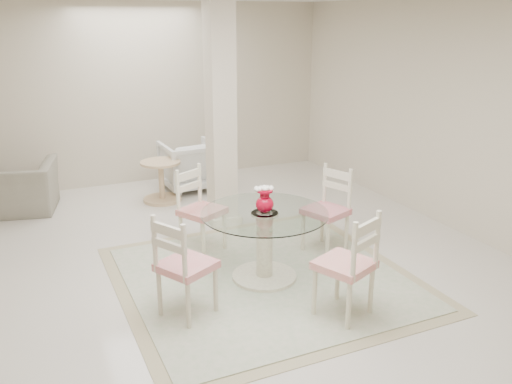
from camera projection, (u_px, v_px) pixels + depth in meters
name	position (u px, v px, depth m)	size (l,w,h in m)	color
ground	(223.00, 271.00, 5.55)	(7.00, 7.00, 0.00)	beige
room_shell	(219.00, 89.00, 4.97)	(6.02, 7.02, 2.71)	beige
column	(221.00, 116.00, 6.44)	(0.30, 0.30, 2.70)	beige
area_rug	(264.00, 278.00, 5.39)	(2.81, 2.81, 0.02)	tan
dining_table	(264.00, 246.00, 5.28)	(1.22, 1.22, 0.70)	#FBF6CF
red_vase	(265.00, 200.00, 5.13)	(0.20, 0.17, 0.26)	#A8051D
dining_chair_east	(330.00, 203.00, 5.90)	(0.53, 0.53, 1.03)	beige
dining_chair_north	(197.00, 203.00, 5.90)	(0.56, 0.56, 1.03)	#F6EFCB
dining_chair_west	(181.00, 260.00, 4.53)	(0.57, 0.57, 1.04)	beige
dining_chair_south	(352.00, 258.00, 4.53)	(0.56, 0.56, 1.07)	beige
recliner_taupe	(14.00, 188.00, 7.11)	(1.03, 0.90, 0.67)	gray
armchair_white	(190.00, 165.00, 8.07)	(0.78, 0.80, 0.73)	white
side_table	(162.00, 183.00, 7.56)	(0.55, 0.55, 0.58)	#D5B883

